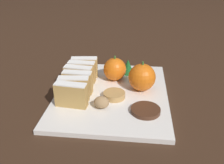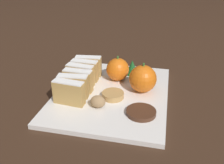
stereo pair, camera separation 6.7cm
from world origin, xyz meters
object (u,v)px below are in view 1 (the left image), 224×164
Objects in this scene: walnut at (101,102)px; orange_near at (142,77)px; orange_far at (113,69)px; chocolate_cookie at (146,110)px.

orange_near is at bearing 47.41° from walnut.
walnut is (-0.01, -0.16, -0.02)m from orange_far.
orange_near reaches higher than walnut.
orange_near reaches higher than orange_far.
orange_far is 0.16m from walnut.
walnut is (-0.10, -0.11, -0.02)m from orange_near.
chocolate_cookie is at bearing -3.93° from walnut.
orange_far is at bearing 147.66° from orange_near.
orange_near is 1.17× the size of chocolate_cookie.
orange_near is 0.14m from walnut.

